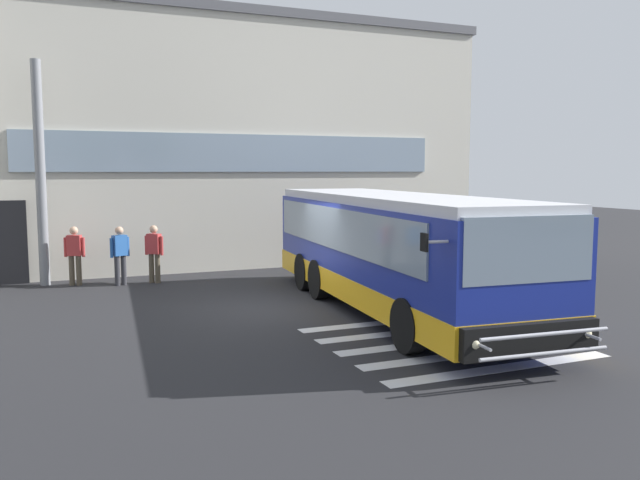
{
  "coord_description": "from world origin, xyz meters",
  "views": [
    {
      "loc": [
        -4.81,
        -14.48,
        3.25
      ],
      "look_at": [
        1.48,
        0.57,
        1.5
      ],
      "focal_mm": 36.54,
      "sensor_mm": 36.0,
      "label": 1
    }
  ],
  "objects_px": {
    "passenger_near_column": "(75,253)",
    "bus_main_foreground": "(393,254)",
    "passenger_by_doorway": "(120,253)",
    "passenger_at_curb_edge": "(155,250)",
    "entry_support_column": "(40,174)"
  },
  "relations": [
    {
      "from": "bus_main_foreground",
      "to": "passenger_by_doorway",
      "type": "height_order",
      "value": "bus_main_foreground"
    },
    {
      "from": "passenger_by_doorway",
      "to": "passenger_at_curb_edge",
      "type": "distance_m",
      "value": 0.98
    },
    {
      "from": "passenger_near_column",
      "to": "passenger_at_curb_edge",
      "type": "distance_m",
      "value": 2.2
    },
    {
      "from": "passenger_near_column",
      "to": "passenger_at_curb_edge",
      "type": "height_order",
      "value": "same"
    },
    {
      "from": "bus_main_foreground",
      "to": "entry_support_column",
      "type": "bearing_deg",
      "value": 137.39
    },
    {
      "from": "entry_support_column",
      "to": "bus_main_foreground",
      "type": "xyz_separation_m",
      "value": [
        7.45,
        -6.85,
        -1.81
      ]
    },
    {
      "from": "entry_support_column",
      "to": "passenger_by_doorway",
      "type": "distance_m",
      "value": 3.1
    },
    {
      "from": "bus_main_foreground",
      "to": "passenger_near_column",
      "type": "height_order",
      "value": "bus_main_foreground"
    },
    {
      "from": "passenger_near_column",
      "to": "bus_main_foreground",
      "type": "bearing_deg",
      "value": -44.26
    },
    {
      "from": "passenger_by_doorway",
      "to": "passenger_at_curb_edge",
      "type": "relative_size",
      "value": 1.0
    },
    {
      "from": "passenger_by_doorway",
      "to": "passenger_at_curb_edge",
      "type": "bearing_deg",
      "value": 3.4
    },
    {
      "from": "entry_support_column",
      "to": "passenger_by_doorway",
      "type": "height_order",
      "value": "entry_support_column"
    },
    {
      "from": "entry_support_column",
      "to": "passenger_at_curb_edge",
      "type": "distance_m",
      "value": 3.76
    },
    {
      "from": "passenger_by_doorway",
      "to": "passenger_at_curb_edge",
      "type": "xyz_separation_m",
      "value": [
        0.97,
        0.06,
        0.03
      ]
    },
    {
      "from": "entry_support_column",
      "to": "passenger_near_column",
      "type": "bearing_deg",
      "value": -25.06
    }
  ]
}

